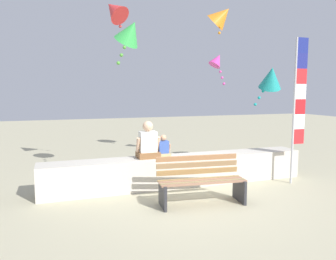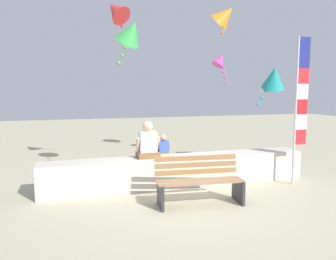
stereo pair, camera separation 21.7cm
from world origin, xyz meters
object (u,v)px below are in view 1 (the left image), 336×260
at_px(kite_orange, 222,16).
at_px(kite_red, 114,10).
at_px(person_child, 163,148).
at_px(park_bench, 201,181).
at_px(person_adult, 148,143).
at_px(flag_banner, 298,100).
at_px(kite_magenta, 217,61).
at_px(kite_green, 130,32).
at_px(kite_teal, 271,78).

height_order(kite_orange, kite_red, kite_orange).
bearing_deg(person_child, park_bench, -76.00).
bearing_deg(person_adult, flag_banner, -12.69).
distance_m(person_child, kite_magenta, 3.97).
bearing_deg(kite_magenta, flag_banner, -80.19).
bearing_deg(kite_orange, person_child, -140.07).
bearing_deg(person_child, person_adult, -179.94).
height_order(kite_green, kite_teal, kite_green).
height_order(person_adult, kite_teal, kite_teal).
distance_m(flag_banner, kite_red, 4.86).
bearing_deg(kite_teal, person_child, -168.22).
bearing_deg(person_adult, kite_teal, 10.66).
xyz_separation_m(flag_banner, kite_magenta, (-0.51, 2.97, 1.13)).
height_order(flag_banner, kite_teal, flag_banner).
xyz_separation_m(kite_green, kite_red, (-0.22, 0.73, 0.63)).
distance_m(park_bench, kite_green, 3.74).
xyz_separation_m(park_bench, kite_teal, (2.96, 1.98, 2.07)).
distance_m(kite_teal, kite_magenta, 1.83).
height_order(person_adult, flag_banner, flag_banner).
bearing_deg(park_bench, kite_teal, 33.73).
height_order(flag_banner, kite_green, kite_green).
bearing_deg(kite_green, park_bench, -66.08).
bearing_deg(kite_red, kite_teal, -10.33).
height_order(person_child, kite_green, kite_green).
relative_size(park_bench, person_child, 3.42).
bearing_deg(flag_banner, kite_red, 149.92).
xyz_separation_m(kite_green, kite_teal, (3.84, -0.01, -0.97)).
height_order(park_bench, person_child, person_child).
xyz_separation_m(kite_orange, kite_red, (-3.32, -0.70, -0.25)).
distance_m(person_child, kite_green, 2.74).
relative_size(park_bench, kite_green, 1.49).
relative_size(person_adult, person_child, 1.63).
bearing_deg(kite_red, kite_orange, 11.90).
distance_m(park_bench, person_child, 1.41).
bearing_deg(kite_magenta, kite_red, -166.29).
relative_size(flag_banner, kite_magenta, 3.26).
xyz_separation_m(kite_green, kite_orange, (3.10, 1.43, 0.89)).
xyz_separation_m(kite_green, kite_magenta, (3.02, 1.52, -0.41)).
bearing_deg(park_bench, flag_banner, 11.58).
relative_size(flag_banner, kite_teal, 2.90).
bearing_deg(kite_teal, park_bench, -146.27).
bearing_deg(kite_green, person_child, -51.16).
bearing_deg(kite_magenta, person_child, -137.96).
bearing_deg(kite_teal, kite_orange, 117.30).
bearing_deg(kite_orange, kite_red, -168.10).
distance_m(person_adult, kite_red, 3.44).
xyz_separation_m(park_bench, person_child, (-0.32, 1.29, 0.45)).
xyz_separation_m(person_adult, kite_red, (-0.43, 1.43, 3.10)).
xyz_separation_m(flag_banner, kite_red, (-3.76, 2.18, 2.17)).
bearing_deg(kite_magenta, kite_orange, -48.25).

